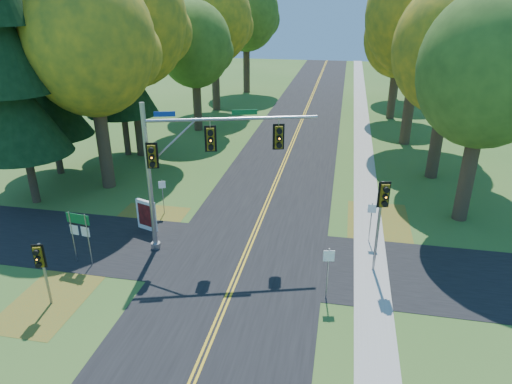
% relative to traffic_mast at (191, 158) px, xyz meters
% --- Properties ---
extents(ground, '(160.00, 160.00, 0.00)m').
position_rel_traffic_mast_xyz_m(ground, '(2.72, -2.52, -4.92)').
color(ground, '#356021').
rests_on(ground, ground).
extents(road_main, '(8.00, 160.00, 0.02)m').
position_rel_traffic_mast_xyz_m(road_main, '(2.72, -2.52, -4.91)').
color(road_main, black).
rests_on(road_main, ground).
extents(road_cross, '(60.00, 6.00, 0.02)m').
position_rel_traffic_mast_xyz_m(road_cross, '(2.72, -0.52, -4.91)').
color(road_cross, black).
rests_on(road_cross, ground).
extents(centerline_left, '(0.10, 160.00, 0.01)m').
position_rel_traffic_mast_xyz_m(centerline_left, '(2.62, -2.52, -4.89)').
color(centerline_left, gold).
rests_on(centerline_left, road_main).
extents(centerline_right, '(0.10, 160.00, 0.01)m').
position_rel_traffic_mast_xyz_m(centerline_right, '(2.82, -2.52, -4.89)').
color(centerline_right, gold).
rests_on(centerline_right, road_main).
extents(sidewalk_east, '(1.60, 160.00, 0.06)m').
position_rel_traffic_mast_xyz_m(sidewalk_east, '(8.92, -2.52, -4.89)').
color(sidewalk_east, '#9E998E').
rests_on(sidewalk_east, ground).
extents(leaf_patch_w_near, '(4.00, 6.00, 0.00)m').
position_rel_traffic_mast_xyz_m(leaf_patch_w_near, '(-3.78, 1.48, -4.91)').
color(leaf_patch_w_near, brown).
rests_on(leaf_patch_w_near, ground).
extents(leaf_patch_e, '(3.50, 8.00, 0.00)m').
position_rel_traffic_mast_xyz_m(leaf_patch_e, '(9.52, 3.48, -4.91)').
color(leaf_patch_e, brown).
rests_on(leaf_patch_e, ground).
extents(leaf_patch_w_far, '(3.00, 5.00, 0.00)m').
position_rel_traffic_mast_xyz_m(leaf_patch_w_far, '(-4.78, -5.52, -4.91)').
color(leaf_patch_w_far, brown).
rests_on(leaf_patch_w_far, ground).
extents(tree_w_a, '(8.00, 8.00, 14.15)m').
position_rel_traffic_mast_xyz_m(tree_w_a, '(-8.40, 6.86, 4.57)').
color(tree_w_a, '#38281C').
rests_on(tree_w_a, ground).
extents(tree_e_a, '(7.20, 7.20, 12.73)m').
position_rel_traffic_mast_xyz_m(tree_e_a, '(14.29, 6.25, 3.61)').
color(tree_e_a, '#38281C').
rests_on(tree_e_a, ground).
extents(tree_w_b, '(8.60, 8.60, 15.38)m').
position_rel_traffic_mast_xyz_m(tree_w_b, '(-9.00, 13.76, 5.45)').
color(tree_w_b, '#38281C').
rests_on(tree_w_b, ground).
extents(tree_e_b, '(7.60, 7.60, 13.33)m').
position_rel_traffic_mast_xyz_m(tree_e_b, '(13.69, 13.05, 3.98)').
color(tree_e_b, '#38281C').
rests_on(tree_e_b, ground).
extents(tree_w_c, '(6.80, 6.80, 11.91)m').
position_rel_traffic_mast_xyz_m(tree_w_c, '(-6.82, 21.95, 3.03)').
color(tree_w_c, '#38281C').
rests_on(tree_w_c, ground).
extents(tree_e_c, '(8.80, 8.80, 15.79)m').
position_rel_traffic_mast_xyz_m(tree_e_c, '(12.60, 21.17, 5.74)').
color(tree_e_c, '#38281C').
rests_on(tree_e_c, ground).
extents(tree_w_d, '(8.20, 8.20, 14.56)m').
position_rel_traffic_mast_xyz_m(tree_w_d, '(-7.40, 30.66, 4.86)').
color(tree_w_d, '#38281C').
rests_on(tree_w_d, ground).
extents(tree_e_d, '(7.00, 7.00, 12.32)m').
position_rel_traffic_mast_xyz_m(tree_e_d, '(11.99, 30.35, 3.32)').
color(tree_e_d, '#38281C').
rests_on(tree_e_d, ground).
extents(tree_w_e, '(8.40, 8.40, 14.97)m').
position_rel_traffic_mast_xyz_m(tree_w_e, '(-6.20, 41.56, 5.16)').
color(tree_w_e, '#38281C').
rests_on(tree_w_e, ground).
extents(tree_e_e, '(7.80, 7.80, 13.74)m').
position_rel_traffic_mast_xyz_m(tree_e_e, '(13.19, 41.06, 4.27)').
color(tree_e_e, '#38281C').
rests_on(tree_e_e, ground).
extents(pine_a, '(5.60, 5.60, 19.48)m').
position_rel_traffic_mast_xyz_m(pine_a, '(-11.78, 3.48, 4.26)').
color(pine_a, '#38281C').
rests_on(pine_a, ground).
extents(pine_b, '(5.60, 5.60, 17.31)m').
position_rel_traffic_mast_xyz_m(pine_b, '(-13.28, 8.48, 3.24)').
color(pine_b, '#38281C').
rests_on(pine_b, ground).
extents(pine_c, '(5.60, 5.60, 20.56)m').
position_rel_traffic_mast_xyz_m(pine_c, '(-10.28, 13.48, 4.77)').
color(pine_c, '#38281C').
rests_on(pine_c, ground).
extents(traffic_mast, '(8.10, 2.91, 7.65)m').
position_rel_traffic_mast_xyz_m(traffic_mast, '(0.00, 0.00, 0.00)').
color(traffic_mast, '#93969B').
rests_on(traffic_mast, ground).
extents(east_signal_pole, '(0.53, 0.63, 4.68)m').
position_rel_traffic_mast_xyz_m(east_signal_pole, '(9.07, -0.69, -1.37)').
color(east_signal_pole, gray).
rests_on(east_signal_pole, ground).
extents(ped_signal_pole, '(0.46, 0.55, 2.99)m').
position_rel_traffic_mast_xyz_m(ped_signal_pole, '(-4.54, -5.97, -2.69)').
color(ped_signal_pole, gray).
rests_on(ped_signal_pole, ground).
extents(route_sign_cluster, '(1.27, 0.22, 2.73)m').
position_rel_traffic_mast_xyz_m(route_sign_cluster, '(-4.90, -2.55, -2.99)').
color(route_sign_cluster, gray).
rests_on(route_sign_cluster, ground).
extents(info_kiosk, '(1.27, 0.59, 1.78)m').
position_rel_traffic_mast_xyz_m(info_kiosk, '(-3.26, 1.30, -4.03)').
color(info_kiosk, white).
rests_on(info_kiosk, ground).
extents(reg_sign_e_north, '(0.44, 0.07, 2.28)m').
position_rel_traffic_mast_xyz_m(reg_sign_e_north, '(8.89, 2.27, -3.35)').
color(reg_sign_e_north, gray).
rests_on(reg_sign_e_north, ground).
extents(reg_sign_e_south, '(0.47, 0.13, 2.47)m').
position_rel_traffic_mast_xyz_m(reg_sign_e_south, '(6.92, -3.15, -3.22)').
color(reg_sign_e_south, gray).
rests_on(reg_sign_e_south, ground).
extents(reg_sign_w, '(0.39, 0.19, 2.17)m').
position_rel_traffic_mast_xyz_m(reg_sign_w, '(-3.14, 3.47, -3.43)').
color(reg_sign_w, gray).
rests_on(reg_sign_w, ground).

